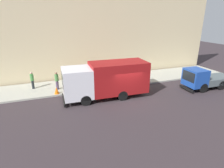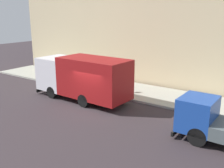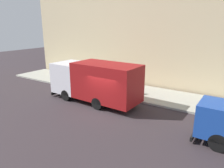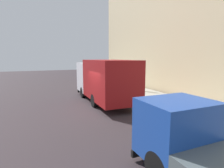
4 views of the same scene
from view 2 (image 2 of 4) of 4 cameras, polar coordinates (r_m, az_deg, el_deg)
The scene contains 10 objects.
ground at distance 17.82m, azimuth -5.24°, elevation -5.41°, with size 80.00×80.00×0.00m, color #352C2F.
sidewalk at distance 21.80m, azimuth 3.47°, elevation -1.27°, with size 4.35×30.00×0.16m, color #ABAB9D.
building_facade at distance 23.24m, azimuth 7.25°, elevation 14.31°, with size 0.50×30.00×11.87m, color beige.
large_utility_truck at distance 19.25m, azimuth -6.55°, elevation 1.64°, with size 2.87×7.75×3.23m.
small_flatbed_truck at distance 13.88m, azimuth 23.02°, elevation -8.19°, with size 2.10×5.50×2.18m.
pedestrian_walking at distance 24.15m, azimuth -2.75°, elevation 2.72°, with size 0.54×0.54×1.67m.
pedestrian_standing at distance 24.40m, azimuth -8.95°, elevation 2.85°, with size 0.48×0.48×1.79m.
pedestrian_third at distance 26.71m, azimuth -11.04°, elevation 3.81°, with size 0.43×0.43×1.76m.
traffic_cone_orange at distance 23.85m, azimuth -11.15°, elevation 0.93°, with size 0.46×0.46×0.66m, color orange.
street_sign_post at distance 20.67m, azimuth -2.05°, elevation 2.70°, with size 0.44×0.08×2.76m.
Camera 2 is at (-12.74, -10.77, 6.27)m, focal length 41.59 mm.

